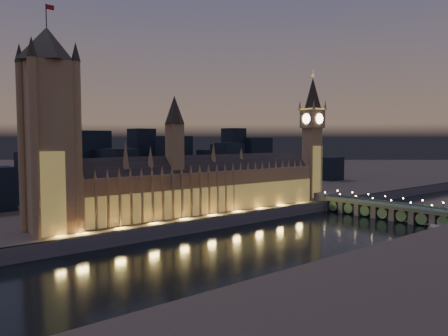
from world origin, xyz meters
TOP-DOWN VIEW (x-y plane):
  - ground_plane at (0.00, 0.00)m, footprint 2000.00×2000.00m
  - north_bank at (0.00, 520.00)m, footprint 2000.00×960.00m
  - embankment_wall at (0.00, 41.00)m, footprint 2000.00×2.50m
  - palace_of_westminster at (-11.69, 61.74)m, footprint 202.00×26.18m
  - victoria_tower at (-110.00, 61.92)m, footprint 31.68×31.68m
  - elizabeth_tower at (108.00, 61.92)m, footprint 18.00×18.00m
  - westminster_bridge at (106.46, -3.45)m, footprint 17.70×113.00m
  - river_boat at (114.97, -45.77)m, footprint 45.06×20.06m
  - city_backdrop at (34.25, 247.67)m, footprint 470.82×215.63m

SIDE VIEW (x-z plane):
  - ground_plane at x=0.00m, z-range 0.00..0.00m
  - river_boat at x=114.97m, z-range -0.69..3.81m
  - north_bank at x=0.00m, z-range 0.00..8.00m
  - embankment_wall at x=0.00m, z-range 0.00..8.00m
  - westminster_bridge at x=106.46m, z-range -1.96..13.94m
  - palace_of_westminster at x=-11.69m, z-range -12.63..65.37m
  - city_backdrop at x=34.25m, z-range -8.48..68.90m
  - victoria_tower at x=-110.00m, z-range 7.54..128.49m
  - elizabeth_tower at x=108.00m, z-range 14.20..122.30m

